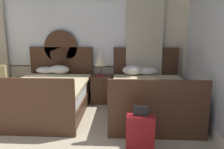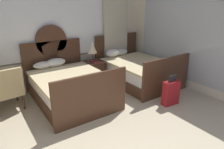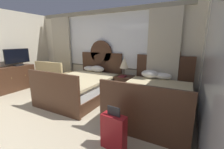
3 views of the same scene
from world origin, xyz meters
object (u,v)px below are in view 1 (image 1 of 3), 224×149
(table_lamp_on_nightstand, at_px, (101,59))
(book_on_nightstand, at_px, (101,76))
(bed_near_mirror, at_px, (149,96))
(bed_near_window, at_px, (50,94))
(suitcase_on_floor, at_px, (140,134))
(nightstand_between_beds, at_px, (102,89))

(table_lamp_on_nightstand, bearing_deg, book_on_nightstand, -86.02)
(bed_near_mirror, relative_size, book_on_nightstand, 8.50)
(bed_near_window, relative_size, suitcase_on_floor, 3.10)
(bed_near_window, bearing_deg, book_on_nightstand, 29.04)
(nightstand_between_beds, height_order, book_on_nightstand, book_on_nightstand)
(nightstand_between_beds, bearing_deg, book_on_nightstand, -103.63)
(bed_near_mirror, distance_m, book_on_nightstand, 1.25)
(bed_near_mirror, height_order, nightstand_between_beds, bed_near_mirror)
(suitcase_on_floor, bearing_deg, book_on_nightstand, 110.33)
(table_lamp_on_nightstand, height_order, book_on_nightstand, table_lamp_on_nightstand)
(bed_near_mirror, distance_m, nightstand_between_beds, 1.25)
(bed_near_window, height_order, nightstand_between_beds, bed_near_window)
(nightstand_between_beds, relative_size, table_lamp_on_nightstand, 1.08)
(bed_near_window, height_order, suitcase_on_floor, bed_near_window)
(book_on_nightstand, bearing_deg, bed_near_mirror, -28.00)
(bed_near_window, relative_size, table_lamp_on_nightstand, 3.74)
(nightstand_between_beds, distance_m, suitcase_on_floor, 2.34)
(bed_near_mirror, distance_m, suitcase_on_floor, 1.58)
(table_lamp_on_nightstand, relative_size, book_on_nightstand, 2.27)
(nightstand_between_beds, bearing_deg, bed_near_mirror, -32.51)
(book_on_nightstand, xyz_separation_m, suitcase_on_floor, (0.78, -2.12, -0.37))
(suitcase_on_floor, bearing_deg, bed_near_mirror, 79.26)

